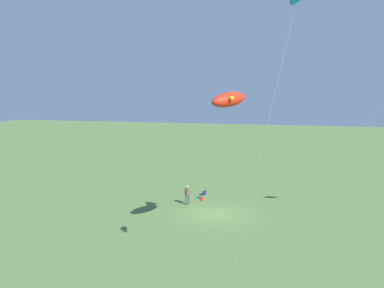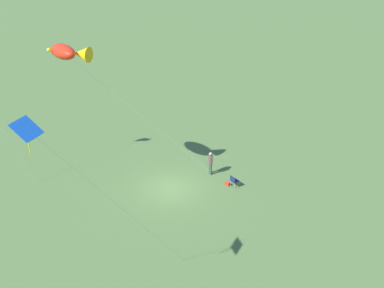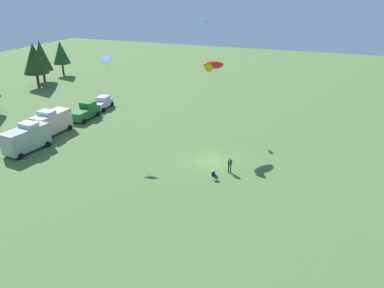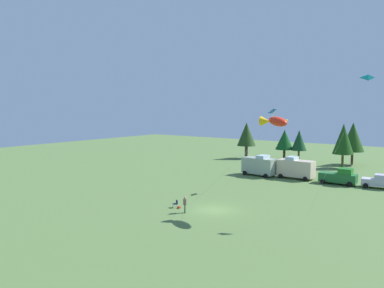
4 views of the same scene
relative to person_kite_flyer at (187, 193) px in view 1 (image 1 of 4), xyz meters
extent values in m
plane|color=#51703A|center=(1.89, 2.81, -1.02)|extent=(160.00, 160.00, 0.00)
cylinder|color=#354F3B|center=(0.07, -0.08, -0.60)|extent=(0.14, 0.14, 0.85)
cylinder|color=#354F3B|center=(-0.06, 0.09, -0.60)|extent=(0.14, 0.14, 0.85)
cylinder|color=brown|center=(0.00, 0.00, 0.14)|extent=(0.48, 0.48, 0.62)
sphere|color=tan|center=(0.00, 0.00, 0.60)|extent=(0.24, 0.24, 0.24)
cylinder|color=brown|center=(0.08, -0.19, 0.17)|extent=(0.14, 0.14, 0.55)
cylinder|color=brown|center=(-0.17, 0.12, 0.17)|extent=(0.14, 0.14, 0.55)
cube|color=navy|center=(-2.08, 0.95, -0.60)|extent=(0.66, 0.66, 0.04)
cube|color=navy|center=(-1.97, 1.14, -0.40)|extent=(0.43, 0.29, 0.40)
cylinder|color=#A5A8AD|center=(-2.02, 0.67, -0.81)|extent=(0.03, 0.03, 0.42)
cylinder|color=#A5A8AD|center=(-2.37, 0.89, -0.81)|extent=(0.03, 0.03, 0.42)
cylinder|color=#A5A8AD|center=(-1.79, 1.02, -0.81)|extent=(0.03, 0.03, 0.42)
cylinder|color=#A5A8AD|center=(-2.15, 1.24, -0.81)|extent=(0.03, 0.03, 0.42)
cube|color=red|center=(-1.57, 1.00, -0.91)|extent=(0.36, 0.28, 0.22)
ellipsoid|color=red|center=(8.01, 4.57, 8.48)|extent=(3.04, 2.54, 1.21)
cone|color=yellow|center=(6.72, 4.57, 8.48)|extent=(1.00, 0.96, 0.96)
sphere|color=yellow|center=(8.80, 4.86, 8.58)|extent=(0.23, 0.23, 0.23)
cylinder|color=silver|center=(3.93, 2.25, 3.73)|extent=(8.18, 4.65, 9.50)
cylinder|color=#4C3823|center=(-0.15, -0.06, -1.02)|extent=(0.04, 0.04, 0.01)
cylinder|color=silver|center=(0.45, 12.53, 4.17)|extent=(4.05, 6.37, 10.39)
cylinder|color=#4C3823|center=(-1.57, 9.35, -1.02)|extent=(0.04, 0.04, 0.01)
cylinder|color=silver|center=(13.09, 6.74, 5.78)|extent=(4.45, 2.78, 13.60)
cylinder|color=#4C3823|center=(10.88, 5.36, -1.02)|extent=(0.04, 0.04, 0.01)
camera|label=1|loc=(31.06, 7.52, 9.11)|focal=35.00mm
camera|label=2|loc=(-10.12, 30.99, 18.58)|focal=50.00mm
camera|label=3|loc=(-34.08, -8.91, 17.27)|focal=35.00mm
camera|label=4|loc=(22.91, -30.07, 9.88)|focal=35.00mm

